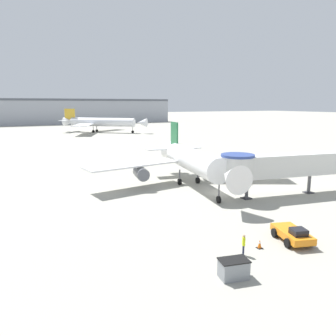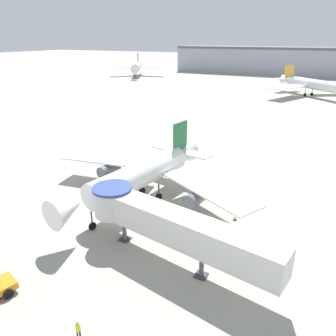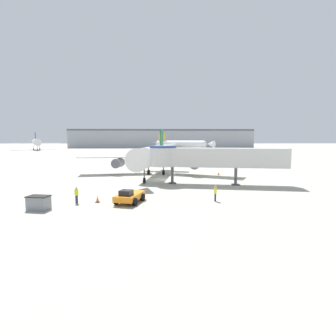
{
  "view_description": "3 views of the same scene",
  "coord_description": "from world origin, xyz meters",
  "px_view_note": "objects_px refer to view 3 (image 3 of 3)",
  "views": [
    {
      "loc": [
        -25.45,
        -34.81,
        11.8
      ],
      "look_at": [
        -7.21,
        1.53,
        3.81
      ],
      "focal_mm": 35.0,
      "sensor_mm": 36.0,
      "label": 1
    },
    {
      "loc": [
        18.87,
        -27.57,
        19.98
      ],
      "look_at": [
        2.17,
        4.75,
        5.36
      ],
      "focal_mm": 35.0,
      "sensor_mm": 36.0,
      "label": 2
    },
    {
      "loc": [
        -0.47,
        -43.18,
        6.7
      ],
      "look_at": [
        0.71,
        -2.09,
        2.21
      ],
      "focal_mm": 28.0,
      "sensor_mm": 36.0,
      "label": 3
    }
  ],
  "objects_px": {
    "pushback_tug_orange": "(129,196)",
    "jet_bridge": "(207,157)",
    "main_airplane": "(155,155)",
    "service_container_gray": "(39,203)",
    "ground_crew_wing_walker": "(76,194)",
    "background_jet_gold_tail": "(181,144)",
    "traffic_cone_starboard_wing": "(219,173)",
    "ground_crew_marshaller": "(215,192)",
    "background_jet_navy_tail": "(36,142)",
    "traffic_cone_apron_front": "(97,199)"
  },
  "relations": [
    {
      "from": "pushback_tug_orange",
      "to": "jet_bridge",
      "type": "bearing_deg",
      "value": 64.35
    },
    {
      "from": "jet_bridge",
      "to": "main_airplane",
      "type": "bearing_deg",
      "value": 139.88
    },
    {
      "from": "pushback_tug_orange",
      "to": "service_container_gray",
      "type": "distance_m",
      "value": 8.73
    },
    {
      "from": "ground_crew_wing_walker",
      "to": "background_jet_gold_tail",
      "type": "distance_m",
      "value": 118.5
    },
    {
      "from": "traffic_cone_starboard_wing",
      "to": "service_container_gray",
      "type": "bearing_deg",
      "value": -133.4
    },
    {
      "from": "traffic_cone_starboard_wing",
      "to": "pushback_tug_orange",
      "type": "bearing_deg",
      "value": -123.76
    },
    {
      "from": "jet_bridge",
      "to": "ground_crew_marshaller",
      "type": "relative_size",
      "value": 11.88
    },
    {
      "from": "pushback_tug_orange",
      "to": "background_jet_navy_tail",
      "type": "bearing_deg",
      "value": 134.54
    },
    {
      "from": "traffic_cone_starboard_wing",
      "to": "background_jet_navy_tail",
      "type": "height_order",
      "value": "background_jet_navy_tail"
    },
    {
      "from": "service_container_gray",
      "to": "background_jet_gold_tail",
      "type": "height_order",
      "value": "background_jet_gold_tail"
    },
    {
      "from": "service_container_gray",
      "to": "background_jet_gold_tail",
      "type": "bearing_deg",
      "value": 79.01
    },
    {
      "from": "traffic_cone_starboard_wing",
      "to": "traffic_cone_apron_front",
      "type": "height_order",
      "value": "traffic_cone_apron_front"
    },
    {
      "from": "main_airplane",
      "to": "service_container_gray",
      "type": "distance_m",
      "value": 25.85
    },
    {
      "from": "traffic_cone_apron_front",
      "to": "ground_crew_marshaller",
      "type": "distance_m",
      "value": 12.73
    },
    {
      "from": "ground_crew_wing_walker",
      "to": "pushback_tug_orange",
      "type": "bearing_deg",
      "value": -58.66
    },
    {
      "from": "jet_bridge",
      "to": "background_jet_gold_tail",
      "type": "relative_size",
      "value": 0.62
    },
    {
      "from": "service_container_gray",
      "to": "traffic_cone_apron_front",
      "type": "relative_size",
      "value": 2.96
    },
    {
      "from": "main_airplane",
      "to": "ground_crew_marshaller",
      "type": "relative_size",
      "value": 18.04
    },
    {
      "from": "pushback_tug_orange",
      "to": "traffic_cone_apron_front",
      "type": "bearing_deg",
      "value": -168.25
    },
    {
      "from": "service_container_gray",
      "to": "background_jet_navy_tail",
      "type": "distance_m",
      "value": 160.17
    },
    {
      "from": "jet_bridge",
      "to": "ground_crew_wing_walker",
      "type": "bearing_deg",
      "value": -134.31
    },
    {
      "from": "main_airplane",
      "to": "jet_bridge",
      "type": "relative_size",
      "value": 1.52
    },
    {
      "from": "main_airplane",
      "to": "ground_crew_wing_walker",
      "type": "height_order",
      "value": "main_airplane"
    },
    {
      "from": "jet_bridge",
      "to": "background_jet_navy_tail",
      "type": "bearing_deg",
      "value": 132.95
    },
    {
      "from": "ground_crew_wing_walker",
      "to": "background_jet_navy_tail",
      "type": "height_order",
      "value": "background_jet_navy_tail"
    },
    {
      "from": "ground_crew_wing_walker",
      "to": "ground_crew_marshaller",
      "type": "bearing_deg",
      "value": -57.9
    },
    {
      "from": "jet_bridge",
      "to": "traffic_cone_apron_front",
      "type": "xyz_separation_m",
      "value": [
        -13.72,
        -11.04,
        -3.71
      ]
    },
    {
      "from": "service_container_gray",
      "to": "background_jet_navy_tail",
      "type": "height_order",
      "value": "background_jet_navy_tail"
    },
    {
      "from": "main_airplane",
      "to": "traffic_cone_starboard_wing",
      "type": "distance_m",
      "value": 12.57
    },
    {
      "from": "service_container_gray",
      "to": "traffic_cone_apron_front",
      "type": "xyz_separation_m",
      "value": [
        4.91,
        2.84,
        -0.32
      ]
    },
    {
      "from": "jet_bridge",
      "to": "ground_crew_wing_walker",
      "type": "distance_m",
      "value": 19.75
    },
    {
      "from": "background_jet_navy_tail",
      "to": "background_jet_gold_tail",
      "type": "relative_size",
      "value": 0.84
    },
    {
      "from": "traffic_cone_starboard_wing",
      "to": "background_jet_navy_tail",
      "type": "xyz_separation_m",
      "value": [
        -90.18,
        121.2,
        4.66
      ]
    },
    {
      "from": "pushback_tug_orange",
      "to": "traffic_cone_apron_front",
      "type": "relative_size",
      "value": 5.99
    },
    {
      "from": "jet_bridge",
      "to": "background_jet_navy_tail",
      "type": "distance_m",
      "value": 157.03
    },
    {
      "from": "ground_crew_marshaller",
      "to": "ground_crew_wing_walker",
      "type": "relative_size",
      "value": 0.97
    },
    {
      "from": "traffic_cone_starboard_wing",
      "to": "ground_crew_wing_walker",
      "type": "height_order",
      "value": "ground_crew_wing_walker"
    },
    {
      "from": "jet_bridge",
      "to": "traffic_cone_apron_front",
      "type": "distance_m",
      "value": 18.0
    },
    {
      "from": "ground_crew_wing_walker",
      "to": "background_jet_gold_tail",
      "type": "xyz_separation_m",
      "value": [
        20.28,
        116.7,
        3.31
      ]
    },
    {
      "from": "ground_crew_marshaller",
      "to": "main_airplane",
      "type": "bearing_deg",
      "value": -127.32
    },
    {
      "from": "pushback_tug_orange",
      "to": "background_jet_gold_tail",
      "type": "height_order",
      "value": "background_jet_gold_tail"
    },
    {
      "from": "main_airplane",
      "to": "jet_bridge",
      "type": "distance_m",
      "value": 12.43
    },
    {
      "from": "traffic_cone_apron_front",
      "to": "ground_crew_wing_walker",
      "type": "distance_m",
      "value": 2.21
    },
    {
      "from": "main_airplane",
      "to": "traffic_cone_apron_front",
      "type": "bearing_deg",
      "value": -96.2
    },
    {
      "from": "background_jet_navy_tail",
      "to": "ground_crew_wing_walker",
      "type": "bearing_deg",
      "value": -91.61
    },
    {
      "from": "pushback_tug_orange",
      "to": "background_jet_gold_tail",
      "type": "xyz_separation_m",
      "value": [
        14.77,
        116.56,
        3.6
      ]
    },
    {
      "from": "service_container_gray",
      "to": "ground_crew_wing_walker",
      "type": "height_order",
      "value": "ground_crew_wing_walker"
    },
    {
      "from": "jet_bridge",
      "to": "traffic_cone_apron_front",
      "type": "relative_size",
      "value": 26.76
    },
    {
      "from": "traffic_cone_apron_front",
      "to": "ground_crew_marshaller",
      "type": "height_order",
      "value": "ground_crew_marshaller"
    },
    {
      "from": "pushback_tug_orange",
      "to": "background_jet_gold_tail",
      "type": "bearing_deg",
      "value": 99.31
    }
  ]
}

